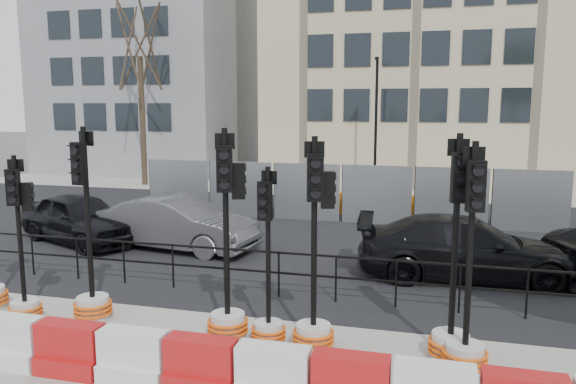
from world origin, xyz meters
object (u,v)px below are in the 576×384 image
(traffic_signal_d, at_px, (228,290))
(car_a, at_px, (80,218))
(car_c, at_px, (467,248))
(traffic_signal_h, at_px, (467,326))

(traffic_signal_d, bearing_deg, car_a, 123.78)
(traffic_signal_d, xyz_separation_m, car_c, (4.13, 4.53, -0.14))
(traffic_signal_d, bearing_deg, traffic_signal_h, -20.97)
(traffic_signal_d, relative_size, car_c, 0.71)
(car_c, bearing_deg, traffic_signal_d, 133.24)
(car_a, bearing_deg, car_c, -70.60)
(traffic_signal_h, height_order, car_c, traffic_signal_h)
(car_c, bearing_deg, traffic_signal_h, 172.82)
(car_a, xyz_separation_m, car_c, (10.70, -0.72, -0.01))
(traffic_signal_h, bearing_deg, car_c, 76.09)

